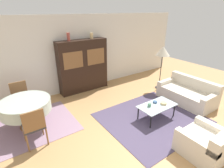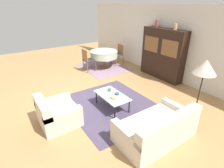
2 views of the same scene
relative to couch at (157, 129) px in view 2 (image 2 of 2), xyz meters
name	(u,v)px [view 2 (image 2 of 2)]	position (x,y,z in m)	size (l,w,h in m)	color
ground_plane	(80,97)	(-2.67, -0.60, -0.28)	(14.00, 14.00, 0.00)	tan
wall_back	(162,41)	(-2.67, 3.03, 1.07)	(10.00, 0.06, 2.70)	silver
area_rug	(111,105)	(-1.70, -0.05, -0.27)	(2.65, 2.33, 0.01)	#4C425B
dining_rug	(103,67)	(-4.64, 1.50, -0.27)	(2.31, 1.79, 0.01)	gray
couch	(157,129)	(0.00, 0.00, 0.00)	(0.95, 1.72, 0.77)	beige
armchair	(57,114)	(-1.75, -1.61, 0.00)	(0.91, 0.89, 0.74)	beige
coffee_table	(112,96)	(-1.58, -0.10, 0.10)	(1.07, 0.59, 0.40)	black
display_cabinet	(162,54)	(-2.38, 2.78, 0.66)	(1.81, 0.41, 1.88)	black
dining_table	(104,54)	(-4.60, 1.52, 0.34)	(1.22, 1.22, 0.76)	brown
dining_chair_near	(87,59)	(-4.60, 0.69, 0.27)	(0.44, 0.44, 0.94)	brown
dining_chair_far	(119,53)	(-4.60, 2.34, 0.27)	(0.44, 0.44, 0.94)	brown
floor_lamp	(205,69)	(0.08, 1.26, 1.14)	(0.51, 0.51, 1.62)	black
cup	(109,90)	(-1.82, -0.03, 0.18)	(0.09, 0.09, 0.09)	#4C7A60
bowl	(114,98)	(-1.39, -0.16, 0.16)	(0.17, 0.17, 0.06)	tan
bowl_small	(117,94)	(-1.53, 0.03, 0.16)	(0.12, 0.12, 0.05)	#33517A
vase_tall	(157,23)	(-2.83, 2.78, 1.74)	(0.10, 0.10, 0.26)	#9E4238
vase_short	(175,27)	(-1.98, 2.78, 1.71)	(0.12, 0.12, 0.20)	tan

